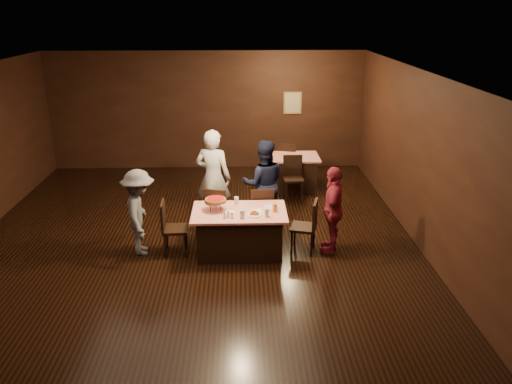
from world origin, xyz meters
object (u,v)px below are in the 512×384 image
Objects in this scene: plate_empty at (271,207)px; glass_front_right at (267,213)px; glass_back at (236,201)px; glass_amber at (275,208)px; pizza_stand at (215,200)px; chair_end_right at (303,226)px; diner_white_jacket at (213,178)px; back_table at (290,172)px; chair_far_left at (218,210)px; chair_back_far at (288,161)px; diner_grey_knit at (140,213)px; diner_navy_hoodie at (264,184)px; chair_back_near at (293,178)px; glass_front_left at (242,214)px; chair_end_left at (175,228)px; chair_far_right at (261,210)px; main_table at (240,232)px; diner_red_shirt at (333,210)px.

plate_empty is 1.79× the size of glass_front_right.
plate_empty is 0.62m from glass_back.
pizza_stand is at bearing 174.29° from glass_amber.
chair_end_right is at bearing -15.26° from plate_empty.
diner_white_jacket is 1.20m from pizza_stand.
plate_empty is at bearing 104.04° from glass_amber.
back_table is 9.29× the size of glass_back.
back_table is 2.96m from chair_far_left.
chair_back_far is 4.78m from diner_grey_knit.
glass_front_right is at bearing 86.49° from diner_navy_hoodie.
glass_front_left is at bearing -113.92° from chair_back_near.
chair_back_near is 1.00× the size of chair_back_far.
chair_end_right is at bearing 103.62° from chair_back_far.
chair_back_far is (2.29, 3.84, 0.00)m from chair_end_left.
chair_far_left is at bearing -101.59° from chair_end_right.
chair_far_left is at bearing -133.67° from chair_back_near.
diner_navy_hoodie is at bearing -104.45° from chair_far_right.
chair_far_right is 1.96m from chair_back_near.
main_table is 1.45m from diner_white_jacket.
diner_white_jacket is (-0.89, 0.49, 0.47)m from chair_far_right.
diner_red_shirt is at bearing -9.37° from glass_back.
main_table is 0.55m from glass_back.
chair_far_left is at bearing 21.64° from diner_navy_hoodie.
glass_front_left and glass_front_right have the same top height.
diner_grey_knit is 10.74× the size of glass_front_right.
glass_back reaches higher than back_table.
chair_far_right is 6.79× the size of glass_front_right.
plate_empty is 1.79× the size of glass_back.
main_table is at bearing -80.54° from glass_back.
chair_back_far is 4.17m from glass_front_right.
diner_grey_knit is 10.74× the size of glass_amber.
diner_red_shirt is (0.41, -2.51, 0.29)m from chair_back_near.
glass_amber is at bearing -94.19° from chair_end_left.
chair_end_left is at bearing 165.38° from glass_front_left.
chair_far_left is 3.80× the size of plate_empty.
glass_front_right is at bearing -47.73° from glass_back.
chair_far_right is at bearing -107.62° from back_table.
chair_far_right is at bearing -105.56° from diner_red_shirt.
main_table is 11.43× the size of glass_front_right.
chair_end_right is 2.54m from chair_back_near.
diner_red_shirt is (0.50, 0.03, 0.29)m from chair_end_right.
main_table is 1.06× the size of diner_grey_knit.
chair_end_right is 1.36m from diner_navy_hoodie.
chair_end_left reaches higher than glass_amber.
diner_grey_knit is (-2.15, -1.11, -0.10)m from diner_navy_hoodie.
chair_back_near is at bearing 77.15° from glass_amber.
pizza_stand is (-0.40, 0.05, 0.57)m from main_table.
back_table is at bearing -37.77° from chair_end_left.
chair_end_left is 1.24m from glass_front_left.
chair_far_right is at bearing 90.62° from chair_back_far.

